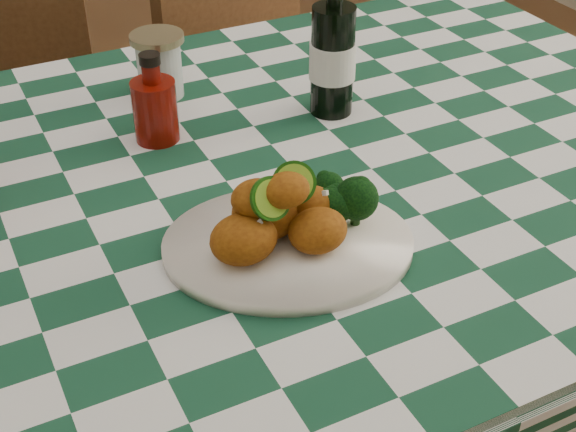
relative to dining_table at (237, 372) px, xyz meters
name	(u,v)px	position (x,y,z in m)	size (l,w,h in m)	color
dining_table	(237,372)	(0.00, 0.00, 0.00)	(1.66, 1.06, 0.79)	#15452D
plate	(288,245)	(0.01, -0.19, 0.40)	(0.32, 0.25, 0.02)	white
fried_chicken_pile	(283,208)	(0.00, -0.19, 0.46)	(0.16, 0.12, 0.10)	#96510E
broccoli_side	(344,197)	(0.09, -0.17, 0.44)	(0.09, 0.09, 0.06)	black
ketchup_bottle	(154,98)	(-0.05, 0.16, 0.46)	(0.07, 0.07, 0.14)	#660C05
mason_jar	(159,65)	(0.01, 0.30, 0.45)	(0.09, 0.09, 0.11)	#B2BCBA
beer_bottle	(333,40)	(0.24, 0.12, 0.52)	(0.07, 0.07, 0.25)	black
wooden_chair_left	(4,177)	(-0.25, 0.69, 0.07)	(0.43, 0.45, 0.93)	#472814
wooden_chair_right	(288,101)	(0.44, 0.69, 0.10)	(0.45, 0.47, 0.98)	#472814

